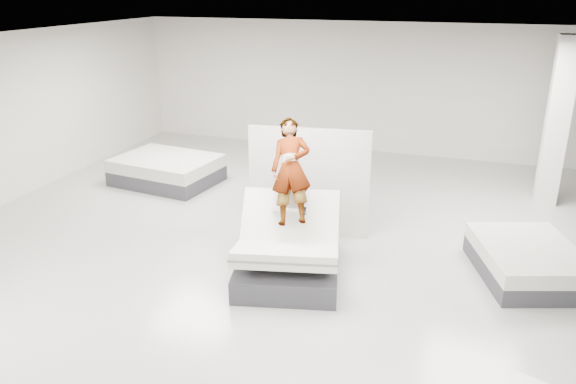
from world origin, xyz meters
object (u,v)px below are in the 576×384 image
object	(u,v)px
person	(291,190)
divider_panel	(309,182)
remote	(304,211)
column	(557,123)
flat_bed_right_far	(527,261)
hero_bed	(289,252)
flat_bed_left_far	(167,170)

from	to	relation	value
person	divider_panel	world-z (taller)	person
remote	column	size ratio (longest dim) A/B	0.04
divider_panel	flat_bed_right_far	bearing A→B (deg)	-14.43
hero_bed	flat_bed_right_far	distance (m)	3.48
divider_panel	column	world-z (taller)	column
flat_bed_left_far	flat_bed_right_far	bearing A→B (deg)	-15.42
flat_bed_left_far	remote	bearing A→B (deg)	-36.91
divider_panel	hero_bed	bearing A→B (deg)	-90.89
remote	divider_panel	distance (m)	1.56
flat_bed_left_far	column	distance (m)	7.84
hero_bed	column	xyz separation A→B (m)	(3.81, 4.39, 1.22)
flat_bed_right_far	flat_bed_left_far	world-z (taller)	flat_bed_left_far
divider_panel	flat_bed_left_far	xyz separation A→B (m)	(-3.63, 1.51, -0.64)
divider_panel	flat_bed_right_far	size ratio (longest dim) A/B	0.97
hero_bed	column	world-z (taller)	column
divider_panel	column	bearing A→B (deg)	28.55
flat_bed_right_far	hero_bed	bearing A→B (deg)	-161.80
remote	flat_bed_left_far	world-z (taller)	remote
column	divider_panel	bearing A→B (deg)	-144.35
hero_bed	flat_bed_left_far	distance (m)	4.87
remote	flat_bed_right_far	world-z (taller)	remote
person	divider_panel	bearing A→B (deg)	80.96
person	column	distance (m)	5.64
person	column	world-z (taller)	column
person	column	xyz separation A→B (m)	(3.89, 4.07, 0.38)
person	flat_bed_right_far	bearing A→B (deg)	-0.56
hero_bed	column	distance (m)	5.94
flat_bed_right_far	remote	bearing A→B (deg)	-161.12
person	flat_bed_left_far	size ratio (longest dim) A/B	0.72
person	remote	xyz separation A→B (m)	(0.29, -0.29, -0.18)
remote	column	xyz separation A→B (m)	(3.59, 4.36, 0.56)
divider_panel	flat_bed_left_far	size ratio (longest dim) A/B	0.91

